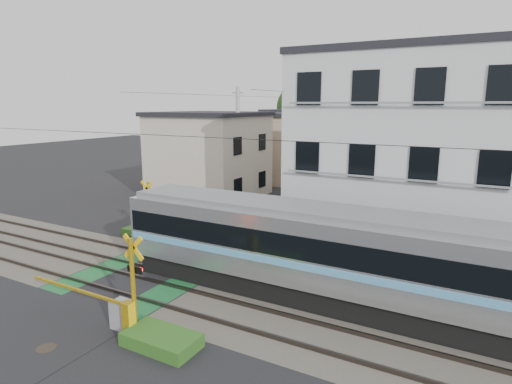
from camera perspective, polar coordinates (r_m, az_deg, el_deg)
The scene contains 13 objects.
ground at distance 18.46m, azimuth -14.54°, elevation -10.52°, with size 120.00×120.00×0.00m, color black.
track_bed at distance 18.44m, azimuth -14.54°, elevation -10.41°, with size 120.00×120.00×0.14m.
commuter_train at distance 15.05m, azimuth 10.15°, elevation -8.18°, with size 16.27×2.57×3.38m.
crossing_signal_near at distance 14.14m, azimuth -17.26°, elevation -14.62°, with size 4.74×0.65×3.09m.
crossing_signal_far at distance 22.43m, azimuth -13.06°, elevation -4.55°, with size 4.74×0.65×3.09m.
apartment_block at distance 22.14m, azimuth 19.82°, elevation 5.27°, with size 10.20×8.36×9.30m.
houses_row at distance 40.10m, azimuth 11.88°, elevation 6.22°, with size 22.07×31.35×6.80m.
tree_hill at distance 61.17m, azimuth 19.26°, elevation 10.12°, with size 40.00×13.24×11.87m.
catenary at distance 14.03m, azimuth 2.91°, elevation -1.34°, with size 60.00×5.04×7.00m.
utility_poles at distance 37.70m, azimuth 8.70°, elevation 7.28°, with size 7.90×42.00×8.00m.
pedestrian at distance 43.44m, azimuth 11.32°, elevation 3.55°, with size 0.67×0.44×1.84m, color black.
manhole_cover at distance 14.29m, azimuth -26.18°, elevation -18.20°, with size 0.56×0.56×0.02m, color #2D261E.
weed_patches at distance 17.23m, azimuth -10.44°, elevation -11.30°, with size 10.25×8.80×0.40m.
Camera 1 is at (11.98, -12.26, 6.83)m, focal length 30.00 mm.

